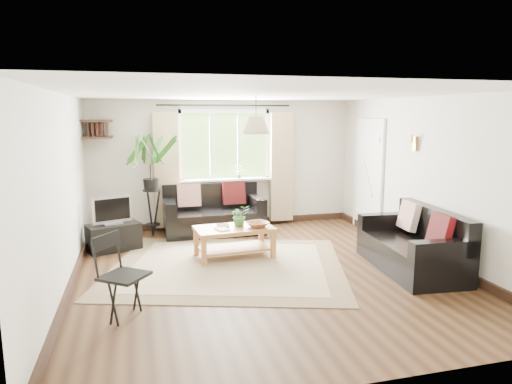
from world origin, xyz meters
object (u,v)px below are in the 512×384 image
object	(u,v)px
sofa_back	(214,210)
tv_stand	(114,237)
coffee_table	(234,242)
sofa_right	(411,241)
palm_stand	(151,186)
folding_chair	(124,277)

from	to	relation	value
sofa_back	tv_stand	world-z (taller)	sofa_back
coffee_table	tv_stand	world-z (taller)	coffee_table
sofa_right	palm_stand	xyz separation A→B (m)	(-3.40, 2.76, 0.50)
folding_chair	sofa_back	bearing A→B (deg)	12.97
sofa_right	coffee_table	distance (m)	2.54
tv_stand	palm_stand	bearing A→B (deg)	29.24
sofa_back	palm_stand	world-z (taller)	palm_stand
coffee_table	sofa_back	bearing A→B (deg)	92.17
tv_stand	palm_stand	distance (m)	1.19
tv_stand	folding_chair	distance (m)	2.63
sofa_back	sofa_right	size ratio (longest dim) A/B	1.03
coffee_table	palm_stand	bearing A→B (deg)	125.34
sofa_back	tv_stand	size ratio (longest dim) A/B	2.24
sofa_back	coffee_table	xyz separation A→B (m)	(0.06, -1.52, -0.18)
tv_stand	palm_stand	world-z (taller)	palm_stand
palm_stand	folding_chair	world-z (taller)	palm_stand
sofa_right	tv_stand	xyz separation A→B (m)	(-4.04, 2.03, -0.19)
folding_chair	tv_stand	bearing A→B (deg)	42.65
coffee_table	palm_stand	distance (m)	2.08
sofa_back	folding_chair	bearing A→B (deg)	-115.06
palm_stand	folding_chair	xyz separation A→B (m)	(-0.41, -3.34, -0.46)
sofa_back	folding_chair	xyz separation A→B (m)	(-1.49, -3.25, 0.03)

